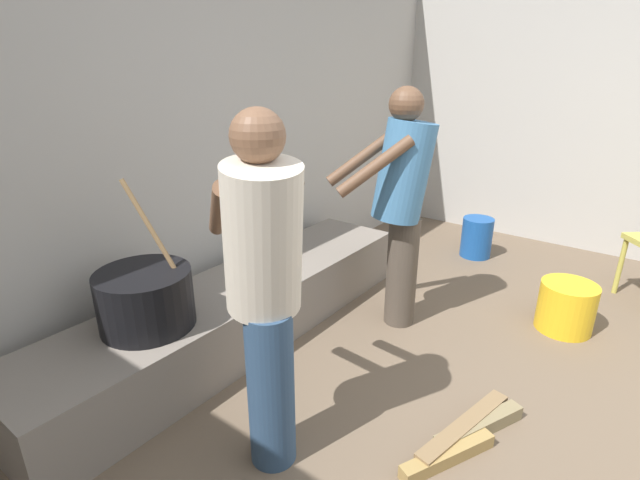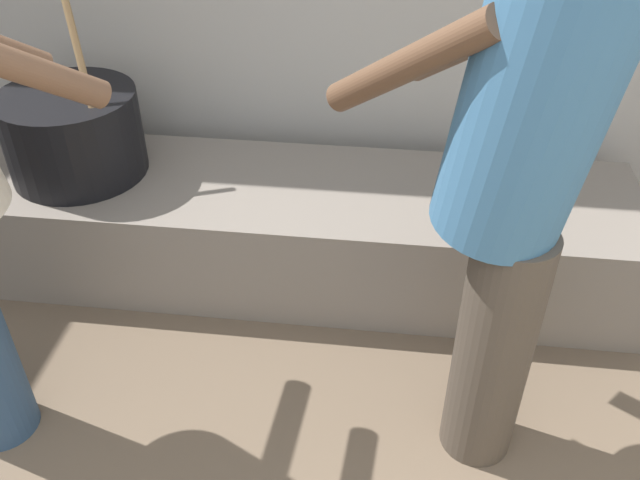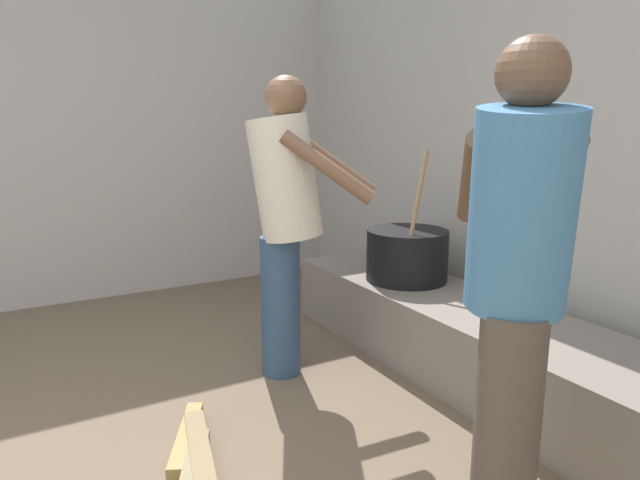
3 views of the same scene
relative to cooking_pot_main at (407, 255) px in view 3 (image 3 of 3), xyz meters
name	(u,v)px [view 3 (image 3 of 3)]	position (x,y,z in m)	size (l,w,h in m)	color
block_enclosure_rear	(625,131)	(0.91, 0.52, 0.72)	(5.79, 0.20, 2.50)	#ADA8A0
hearth_ledge	(481,346)	(0.61, 0.00, -0.34)	(2.73, 0.60, 0.38)	slate
cooking_pot_main	(407,255)	(0.00, 0.00, 0.00)	(0.47, 0.47, 0.75)	black
cook_in_blue_shirt	(518,267)	(1.38, -0.69, 0.33)	(0.69, 0.67, 1.53)	#4C4238
cook_in_cream_shirt	(286,211)	(0.04, -0.80, 0.32)	(0.63, 0.70, 1.51)	navy
firewood_pile	(195,461)	(0.62, -1.48, -0.50)	(0.75, 0.32, 0.08)	olive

